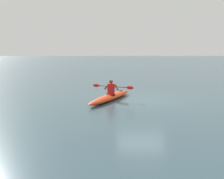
{
  "coord_description": "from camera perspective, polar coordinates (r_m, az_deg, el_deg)",
  "views": [
    {
      "loc": [
        1.54,
        14.28,
        2.7
      ],
      "look_at": [
        1.56,
        2.82,
        0.96
      ],
      "focal_mm": 43.95,
      "sensor_mm": 36.0,
      "label": 1
    }
  ],
  "objects": [
    {
      "name": "kayak",
      "position": [
        14.37,
        -0.29,
        -1.56
      ],
      "size": [
        2.49,
        4.33,
        0.31
      ],
      "color": "red",
      "rests_on": "ground"
    },
    {
      "name": "ground_plane",
      "position": [
        14.62,
        6.17,
        -2.07
      ],
      "size": [
        160.0,
        160.0,
        0.0
      ],
      "primitive_type": "plane",
      "color": "#334C56"
    },
    {
      "name": "kayaker",
      "position": [
        14.35,
        -0.18,
        0.34
      ],
      "size": [
        2.16,
        1.05,
        0.77
      ],
      "color": "red",
      "rests_on": "kayak"
    }
  ]
}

